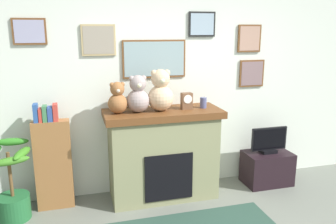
{
  "coord_description": "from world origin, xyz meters",
  "views": [
    {
      "loc": [
        -1.21,
        -2.07,
        2.0
      ],
      "look_at": [
        -0.18,
        1.67,
        1.06
      ],
      "focal_mm": 36.5,
      "sensor_mm": 36.0,
      "label": 1
    }
  ],
  "objects": [
    {
      "name": "teddy_bear_cream",
      "position": [
        -0.76,
        1.65,
        1.25
      ],
      "size": [
        0.22,
        0.22,
        0.36
      ],
      "color": "brown",
      "rests_on": "fireplace"
    },
    {
      "name": "tv_stand",
      "position": [
        1.17,
        1.64,
        0.22
      ],
      "size": [
        0.61,
        0.4,
        0.43
      ],
      "primitive_type": "cube",
      "color": "black",
      "rests_on": "ground_plane"
    },
    {
      "name": "back_wall",
      "position": [
        -0.0,
        2.0,
        1.31
      ],
      "size": [
        5.2,
        0.15,
        2.6
      ],
      "color": "silver",
      "rests_on": "ground_plane"
    },
    {
      "name": "mantel_clock",
      "position": [
        0.05,
        1.65,
        1.18
      ],
      "size": [
        0.13,
        0.09,
        0.19
      ],
      "color": "brown",
      "rests_on": "fireplace"
    },
    {
      "name": "television",
      "position": [
        1.17,
        1.64,
        0.59
      ],
      "size": [
        0.49,
        0.14,
        0.34
      ],
      "color": "black",
      "rests_on": "tv_stand"
    },
    {
      "name": "potted_plant",
      "position": [
        -1.93,
        1.58,
        0.34
      ],
      "size": [
        0.56,
        0.55,
        0.86
      ],
      "color": "#1E592D",
      "rests_on": "ground_plane"
    },
    {
      "name": "fireplace",
      "position": [
        -0.24,
        1.67,
        0.55
      ],
      "size": [
        1.37,
        0.59,
        1.09
      ],
      "color": "#7F8059",
      "rests_on": "ground_plane"
    },
    {
      "name": "teddy_bear_tan",
      "position": [
        -0.53,
        1.65,
        1.28
      ],
      "size": [
        0.26,
        0.26,
        0.42
      ],
      "color": "gray",
      "rests_on": "fireplace"
    },
    {
      "name": "candle_jar",
      "position": [
        0.26,
        1.65,
        1.15
      ],
      "size": [
        0.08,
        0.08,
        0.13
      ],
      "primitive_type": "cylinder",
      "color": "#4C517A",
      "rests_on": "fireplace"
    },
    {
      "name": "teddy_bear_grey",
      "position": [
        -0.27,
        1.65,
        1.3
      ],
      "size": [
        0.3,
        0.3,
        0.48
      ],
      "color": "#CEAC85",
      "rests_on": "fireplace"
    },
    {
      "name": "bookshelf",
      "position": [
        -1.5,
        1.74,
        0.56
      ],
      "size": [
        0.4,
        0.16,
        1.22
      ],
      "color": "brown",
      "rests_on": "ground_plane"
    }
  ]
}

